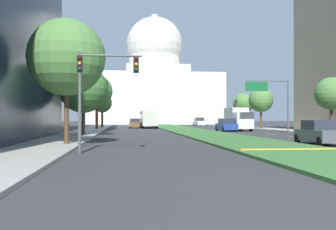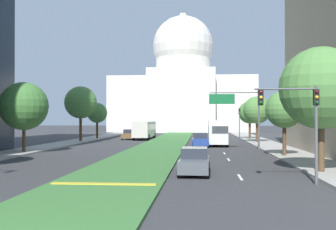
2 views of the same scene
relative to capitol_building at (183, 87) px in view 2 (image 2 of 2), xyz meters
The scene contains 23 objects.
ground_plane 50.31m from the capitol_building, 90.00° to the right, with size 260.00×260.00×0.00m, color #333335.
grass_median 55.12m from the capitol_building, 90.00° to the right, with size 5.99×89.23×0.14m, color #386B33.
median_curb_nose 88.19m from the capitol_building, 90.00° to the right, with size 5.39×0.50×0.04m, color gold.
lane_dashes_right 61.89m from the capitol_building, 83.15° to the right, with size 0.16×53.18×0.01m.
sidewalk_left 61.47m from the capitol_building, 102.92° to the right, with size 4.00×89.23×0.15m, color #9E9991.
sidewalk_right 61.47m from the capitol_building, 77.08° to the right, with size 4.00×89.23×0.15m, color #9E9991.
capitol_building is the anchor object (origin of this frame).
traffic_light_near_right 86.76m from the capitol_building, 83.26° to the right, with size 3.34×0.35×5.20m.
traffic_light_far_right 44.93m from the capitol_building, 75.57° to the right, with size 0.28×0.35×5.20m.
overhead_guide_sign 64.17m from the capitol_building, 81.75° to the right, with size 5.50×0.20×6.50m.
street_tree_right_near 82.68m from the capitol_building, 81.30° to the right, with size 5.20×5.20×8.00m.
street_tree_left_mid 70.11m from the capitol_building, 100.57° to the right, with size 4.83×4.83×7.12m.
street_tree_right_mid 72.07m from the capitol_building, 80.04° to the right, with size 3.39×3.39×6.00m.
street_tree_left_far 51.38m from the capitol_building, 104.62° to the right, with size 4.77×4.77×8.22m.
street_tree_right_far 52.13m from the capitol_building, 75.70° to the right, with size 3.87×3.87×6.57m.
street_tree_left_distant 43.69m from the capitol_building, 106.96° to the right, with size 3.38×3.38×6.08m.
street_tree_right_distant 43.55m from the capitol_building, 72.60° to the right, with size 3.66×3.66×6.26m.
sedan_lead_stopped 83.25m from the capitol_building, 86.86° to the right, with size 1.97×4.22×1.66m.
sedan_midblock 59.43m from the capitol_building, 85.28° to the right, with size 2.07×4.19×1.72m.
sedan_distant 43.65m from the capitol_building, 99.38° to the right, with size 2.20×4.69×1.66m.
sedan_far_horizon 30.52m from the capitol_building, 74.72° to the right, with size 2.06×4.61×1.84m.
box_truck_delivery 57.64m from the capitol_building, 82.93° to the right, with size 2.40×6.40×3.20m.
city_bus 42.47m from the capitol_building, 96.30° to the right, with size 2.62×11.00×2.95m.
Camera 2 is at (4.97, -9.06, 3.50)m, focal length 43.02 mm.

